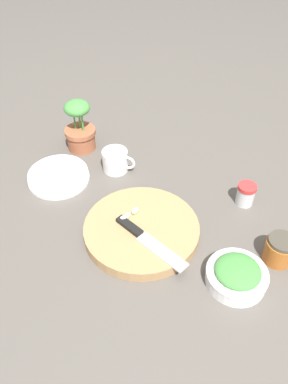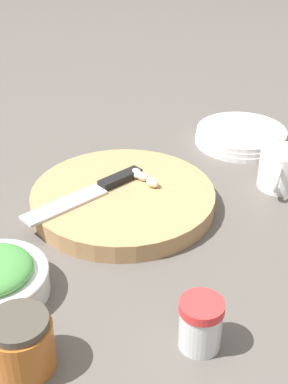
{
  "view_description": "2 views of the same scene",
  "coord_description": "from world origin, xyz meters",
  "px_view_note": "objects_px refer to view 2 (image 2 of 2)",
  "views": [
    {
      "loc": [
        0.08,
        -0.74,
        0.77
      ],
      "look_at": [
        -0.05,
        -0.01,
        0.09
      ],
      "focal_mm": 35.0,
      "sensor_mm": 36.0,
      "label": 1
    },
    {
      "loc": [
        0.69,
        0.13,
        0.49
      ],
      "look_at": [
        -0.03,
        -0.04,
        0.04
      ],
      "focal_mm": 50.0,
      "sensor_mm": 36.0,
      "label": 2
    }
  ],
  "objects_px": {
    "garlic_cloves": "(142,177)",
    "plate_stack": "(241,136)",
    "honey_jar": "(21,343)",
    "spice_jar": "(201,324)",
    "cutting_board": "(123,199)",
    "coffee_mug": "(282,169)",
    "chef_knife": "(93,191)"
  },
  "relations": [
    {
      "from": "coffee_mug",
      "to": "honey_jar",
      "type": "bearing_deg",
      "value": -29.81
    },
    {
      "from": "cutting_board",
      "to": "coffee_mug",
      "type": "xyz_separation_m",
      "value": [
        -0.13,
        0.26,
        0.02
      ]
    },
    {
      "from": "coffee_mug",
      "to": "spice_jar",
      "type": "bearing_deg",
      "value": -11.84
    },
    {
      "from": "garlic_cloves",
      "to": "coffee_mug",
      "type": "bearing_deg",
      "value": 111.05
    },
    {
      "from": "cutting_board",
      "to": "coffee_mug",
      "type": "relative_size",
      "value": 2.85
    },
    {
      "from": "cutting_board",
      "to": "garlic_cloves",
      "type": "relative_size",
      "value": 4.87
    },
    {
      "from": "spice_jar",
      "to": "plate_stack",
      "type": "height_order",
      "value": "spice_jar"
    },
    {
      "from": "coffee_mug",
      "to": "chef_knife",
      "type": "bearing_deg",
      "value": -63.5
    },
    {
      "from": "spice_jar",
      "to": "honey_jar",
      "type": "height_order",
      "value": "honey_jar"
    },
    {
      "from": "cutting_board",
      "to": "garlic_cloves",
      "type": "height_order",
      "value": "garlic_cloves"
    },
    {
      "from": "coffee_mug",
      "to": "plate_stack",
      "type": "bearing_deg",
      "value": -153.17
    },
    {
      "from": "garlic_cloves",
      "to": "plate_stack",
      "type": "distance_m",
      "value": 0.3
    },
    {
      "from": "plate_stack",
      "to": "cutting_board",
      "type": "bearing_deg",
      "value": -30.36
    },
    {
      "from": "garlic_cloves",
      "to": "honey_jar",
      "type": "distance_m",
      "value": 0.4
    },
    {
      "from": "chef_knife",
      "to": "coffee_mug",
      "type": "bearing_deg",
      "value": -119.1
    },
    {
      "from": "chef_knife",
      "to": "coffee_mug",
      "type": "relative_size",
      "value": 1.91
    },
    {
      "from": "honey_jar",
      "to": "coffee_mug",
      "type": "bearing_deg",
      "value": 150.19
    },
    {
      "from": "spice_jar",
      "to": "plate_stack",
      "type": "relative_size",
      "value": 0.35
    },
    {
      "from": "cutting_board",
      "to": "plate_stack",
      "type": "height_order",
      "value": "same"
    },
    {
      "from": "garlic_cloves",
      "to": "plate_stack",
      "type": "bearing_deg",
      "value": 149.49
    },
    {
      "from": "honey_jar",
      "to": "plate_stack",
      "type": "bearing_deg",
      "value": 163.33
    },
    {
      "from": "spice_jar",
      "to": "honey_jar",
      "type": "bearing_deg",
      "value": -67.72
    },
    {
      "from": "garlic_cloves",
      "to": "coffee_mug",
      "type": "xyz_separation_m",
      "value": [
        -0.09,
        0.23,
        -0.0
      ]
    },
    {
      "from": "spice_jar",
      "to": "cutting_board",
      "type": "bearing_deg",
      "value": -147.98
    },
    {
      "from": "cutting_board",
      "to": "spice_jar",
      "type": "bearing_deg",
      "value": 32.02
    },
    {
      "from": "spice_jar",
      "to": "coffee_mug",
      "type": "distance_m",
      "value": 0.41
    },
    {
      "from": "coffee_mug",
      "to": "honey_jar",
      "type": "xyz_separation_m",
      "value": [
        0.48,
        -0.28,
        -0.0
      ]
    },
    {
      "from": "coffee_mug",
      "to": "honey_jar",
      "type": "distance_m",
      "value": 0.56
    },
    {
      "from": "garlic_cloves",
      "to": "coffee_mug",
      "type": "height_order",
      "value": "coffee_mug"
    },
    {
      "from": "chef_knife",
      "to": "garlic_cloves",
      "type": "bearing_deg",
      "value": -104.28
    },
    {
      "from": "chef_knife",
      "to": "spice_jar",
      "type": "bearing_deg",
      "value": 164.91
    },
    {
      "from": "garlic_cloves",
      "to": "honey_jar",
      "type": "bearing_deg",
      "value": -6.44
    }
  ]
}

